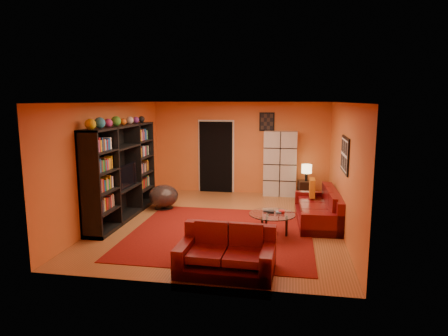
% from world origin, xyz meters
% --- Properties ---
extents(floor, '(6.00, 6.00, 0.00)m').
position_xyz_m(floor, '(0.00, 0.00, 0.00)').
color(floor, brown).
rests_on(floor, ground).
extents(ceiling, '(6.00, 6.00, 0.00)m').
position_xyz_m(ceiling, '(0.00, 0.00, 2.60)').
color(ceiling, white).
rests_on(ceiling, wall_back).
extents(wall_back, '(6.00, 0.00, 6.00)m').
position_xyz_m(wall_back, '(0.00, 3.00, 1.30)').
color(wall_back, '#CF662D').
rests_on(wall_back, floor).
extents(wall_front, '(6.00, 0.00, 6.00)m').
position_xyz_m(wall_front, '(0.00, -3.00, 1.30)').
color(wall_front, '#CF662D').
rests_on(wall_front, floor).
extents(wall_left, '(0.00, 6.00, 6.00)m').
position_xyz_m(wall_left, '(-2.50, 0.00, 1.30)').
color(wall_left, '#CF662D').
rests_on(wall_left, floor).
extents(wall_right, '(0.00, 6.00, 6.00)m').
position_xyz_m(wall_right, '(2.50, 0.00, 1.30)').
color(wall_right, '#CF662D').
rests_on(wall_right, floor).
extents(rug, '(3.60, 3.60, 0.01)m').
position_xyz_m(rug, '(0.10, -0.70, 0.01)').
color(rug, '#5A0D0A').
rests_on(rug, floor).
extents(doorway, '(0.95, 0.10, 2.04)m').
position_xyz_m(doorway, '(-0.70, 2.96, 1.02)').
color(doorway, black).
rests_on(doorway, floor).
extents(wall_art_right, '(0.03, 1.00, 0.70)m').
position_xyz_m(wall_art_right, '(2.48, -0.30, 1.60)').
color(wall_art_right, black).
rests_on(wall_art_right, wall_right).
extents(wall_art_back, '(0.42, 0.03, 0.52)m').
position_xyz_m(wall_art_back, '(0.75, 2.98, 2.05)').
color(wall_art_back, black).
rests_on(wall_art_back, wall_back).
extents(entertainment_unit, '(0.45, 3.00, 2.10)m').
position_xyz_m(entertainment_unit, '(-2.27, 0.00, 1.05)').
color(entertainment_unit, black).
rests_on(entertainment_unit, floor).
extents(tv, '(0.92, 0.12, 0.53)m').
position_xyz_m(tv, '(-2.23, -0.05, 0.98)').
color(tv, black).
rests_on(tv, entertainment_unit).
extents(sofa, '(0.97, 2.15, 0.85)m').
position_xyz_m(sofa, '(2.14, 0.41, 0.29)').
color(sofa, '#540B0E').
rests_on(sofa, rug).
extents(loveseat, '(1.51, 0.93, 0.85)m').
position_xyz_m(loveseat, '(0.50, -2.42, 0.29)').
color(loveseat, '#540B0E').
rests_on(loveseat, rug).
extents(throw_pillow, '(0.12, 0.42, 0.42)m').
position_xyz_m(throw_pillow, '(1.95, 1.03, 0.63)').
color(throw_pillow, orange).
rests_on(throw_pillow, sofa).
extents(coffee_table, '(0.91, 0.91, 0.45)m').
position_xyz_m(coffee_table, '(1.12, -0.70, 0.41)').
color(coffee_table, silver).
rests_on(coffee_table, floor).
extents(storage_cabinet, '(0.90, 0.40, 1.81)m').
position_xyz_m(storage_cabinet, '(1.15, 2.80, 0.90)').
color(storage_cabinet, beige).
rests_on(storage_cabinet, floor).
extents(bowl_chair, '(0.73, 0.73, 0.59)m').
position_xyz_m(bowl_chair, '(-1.62, 0.91, 0.32)').
color(bowl_chair, black).
rests_on(bowl_chair, floor).
extents(side_table, '(0.45, 0.45, 0.50)m').
position_xyz_m(side_table, '(1.87, 2.49, 0.25)').
color(side_table, black).
rests_on(side_table, floor).
extents(table_lamp, '(0.27, 0.27, 0.45)m').
position_xyz_m(table_lamp, '(1.87, 2.49, 0.81)').
color(table_lamp, black).
rests_on(table_lamp, side_table).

